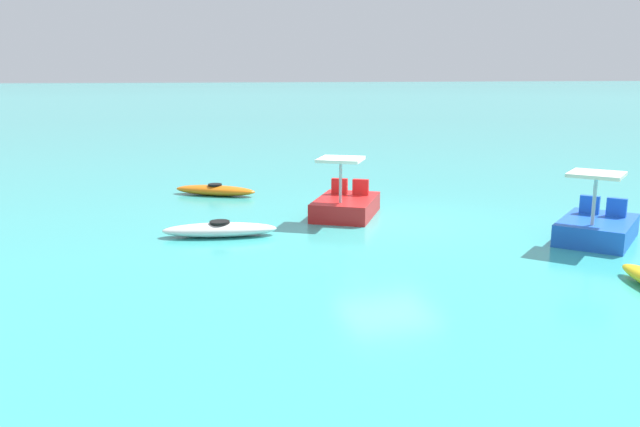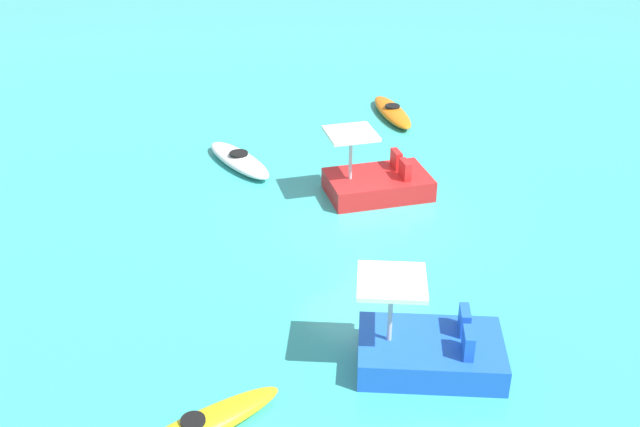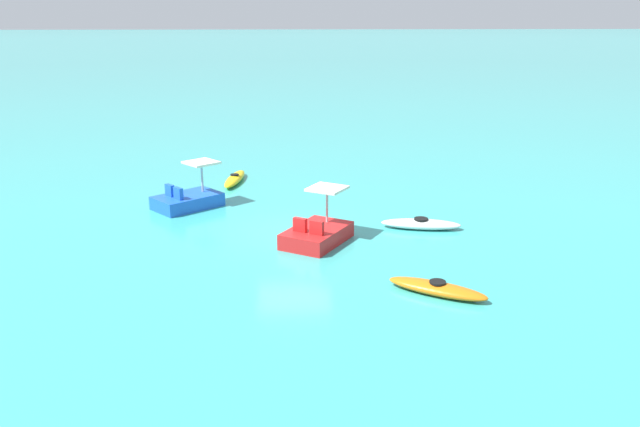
{
  "view_description": "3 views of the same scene",
  "coord_description": "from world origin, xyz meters",
  "px_view_note": "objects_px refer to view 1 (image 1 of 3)",
  "views": [
    {
      "loc": [
        -15.1,
        6.58,
        3.78
      ],
      "look_at": [
        0.46,
        1.71,
        0.29
      ],
      "focal_mm": 36.54,
      "sensor_mm": 36.0,
      "label": 1
    },
    {
      "loc": [
        -11.51,
        -9.56,
        8.35
      ],
      "look_at": [
        -1.37,
        0.16,
        0.7
      ],
      "focal_mm": 42.81,
      "sensor_mm": 36.0,
      "label": 2
    },
    {
      "loc": [
        20.84,
        -0.27,
        7.03
      ],
      "look_at": [
        -0.8,
        0.95,
        0.36
      ],
      "focal_mm": 36.45,
      "sensor_mm": 36.0,
      "label": 3
    }
  ],
  "objects_px": {
    "kayak_white": "(220,230)",
    "pedal_boat_red": "(346,204)",
    "kayak_orange": "(215,190)",
    "pedal_boat_blue": "(597,226)"
  },
  "relations": [
    {
      "from": "kayak_orange",
      "to": "pedal_boat_blue",
      "type": "relative_size",
      "value": 0.94
    },
    {
      "from": "kayak_orange",
      "to": "pedal_boat_blue",
      "type": "bearing_deg",
      "value": -137.91
    },
    {
      "from": "kayak_orange",
      "to": "pedal_boat_red",
      "type": "bearing_deg",
      "value": -145.07
    },
    {
      "from": "kayak_white",
      "to": "pedal_boat_red",
      "type": "distance_m",
      "value": 3.82
    },
    {
      "from": "kayak_orange",
      "to": "pedal_boat_red",
      "type": "relative_size",
      "value": 0.93
    },
    {
      "from": "pedal_boat_blue",
      "to": "kayak_white",
      "type": "bearing_deg",
      "value": 70.08
    },
    {
      "from": "pedal_boat_blue",
      "to": "kayak_orange",
      "type": "bearing_deg",
      "value": 42.09
    },
    {
      "from": "kayak_orange",
      "to": "pedal_boat_red",
      "type": "xyz_separation_m",
      "value": [
        -4.19,
        -2.93,
        0.17
      ]
    },
    {
      "from": "pedal_boat_blue",
      "to": "pedal_boat_red",
      "type": "bearing_deg",
      "value": 47.89
    },
    {
      "from": "kayak_orange",
      "to": "pedal_boat_blue",
      "type": "xyz_separation_m",
      "value": [
        -8.42,
        -7.61,
        0.17
      ]
    }
  ]
}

